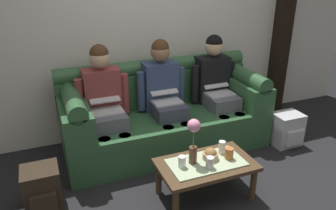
{
  "coord_description": "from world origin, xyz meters",
  "views": [
    {
      "loc": [
        -1.23,
        -2.02,
        1.95
      ],
      "look_at": [
        -0.07,
        0.86,
        0.63
      ],
      "focal_mm": 35.4,
      "sensor_mm": 36.0,
      "label": 1
    }
  ],
  "objects": [
    {
      "name": "flower_vase",
      "position": [
        -0.12,
        0.18,
        0.62
      ],
      "size": [
        0.11,
        0.11,
        0.42
      ],
      "color": "brown",
      "rests_on": "coffee_table"
    },
    {
      "name": "person_middle",
      "position": [
        0.0,
        1.17,
        0.66
      ],
      "size": [
        0.56,
        0.67,
        1.22
      ],
      "color": "#383D4C",
      "rests_on": "ground_plane"
    },
    {
      "name": "person_left",
      "position": [
        -0.66,
        1.17,
        0.66
      ],
      "size": [
        0.56,
        0.67,
        1.22
      ],
      "color": "#595B66",
      "rests_on": "ground_plane"
    },
    {
      "name": "snack_bowl",
      "position": [
        0.06,
        0.17,
        0.4
      ],
      "size": [
        0.14,
        0.14,
        0.11
      ],
      "color": "tan",
      "rests_on": "coffee_table"
    },
    {
      "name": "back_wall_patterned",
      "position": [
        0.0,
        1.7,
        1.45
      ],
      "size": [
        6.0,
        0.12,
        2.9
      ],
      "primitive_type": "cube",
      "color": "silver",
      "rests_on": "ground_plane"
    },
    {
      "name": "backpack_right",
      "position": [
        1.32,
        0.63,
        0.19
      ],
      "size": [
        0.32,
        0.3,
        0.38
      ],
      "color": "#B7B7BC",
      "rests_on": "ground_plane"
    },
    {
      "name": "cup_far_left",
      "position": [
        0.2,
        0.22,
        0.42
      ],
      "size": [
        0.06,
        0.06,
        0.12
      ],
      "primitive_type": "cylinder",
      "color": "white",
      "rests_on": "coffee_table"
    },
    {
      "name": "coffee_table",
      "position": [
        0.0,
        0.14,
        0.3
      ],
      "size": [
        0.85,
        0.5,
        0.36
      ],
      "color": "#47331E",
      "rests_on": "ground_plane"
    },
    {
      "name": "ground_plane",
      "position": [
        0.0,
        0.0,
        0.0
      ],
      "size": [
        14.0,
        14.0,
        0.0
      ],
      "primitive_type": "plane",
      "color": "black"
    },
    {
      "name": "timber_pillar",
      "position": [
        1.87,
        1.58,
        1.45
      ],
      "size": [
        0.2,
        0.2,
        2.9
      ],
      "primitive_type": "cube",
      "color": "black",
      "rests_on": "ground_plane"
    },
    {
      "name": "couch",
      "position": [
        0.0,
        1.17,
        0.37
      ],
      "size": [
        2.24,
        0.88,
        0.96
      ],
      "color": "#2D5633",
      "rests_on": "ground_plane"
    },
    {
      "name": "cup_near_right",
      "position": [
        -0.23,
        0.15,
        0.41
      ],
      "size": [
        0.06,
        0.06,
        0.1
      ],
      "primitive_type": "cylinder",
      "color": "white",
      "rests_on": "coffee_table"
    },
    {
      "name": "cup_far_center",
      "position": [
        -0.02,
        0.05,
        0.41
      ],
      "size": [
        0.07,
        0.07,
        0.1
      ],
      "primitive_type": "cylinder",
      "color": "silver",
      "rests_on": "coffee_table"
    },
    {
      "name": "cup_near_left",
      "position": [
        0.21,
        0.12,
        0.41
      ],
      "size": [
        0.08,
        0.08,
        0.1
      ],
      "primitive_type": "cylinder",
      "color": "#B26633",
      "rests_on": "coffee_table"
    },
    {
      "name": "backpack_left",
      "position": [
        -1.36,
        0.51,
        0.19
      ],
      "size": [
        0.3,
        0.32,
        0.39
      ],
      "color": "#2D2319",
      "rests_on": "ground_plane"
    },
    {
      "name": "person_right",
      "position": [
        0.66,
        1.17,
        0.66
      ],
      "size": [
        0.56,
        0.67,
        1.22
      ],
      "color": "#595B66",
      "rests_on": "ground_plane"
    }
  ]
}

